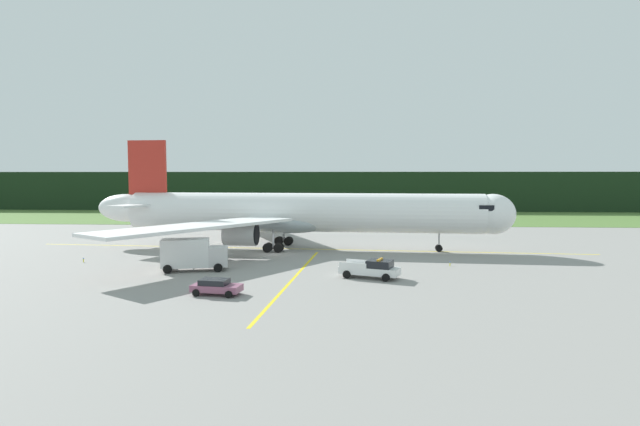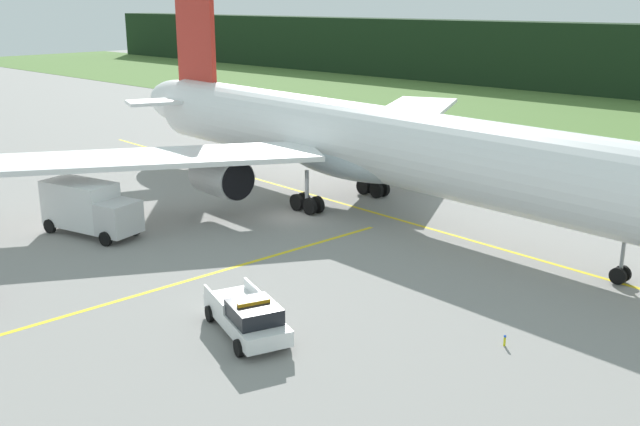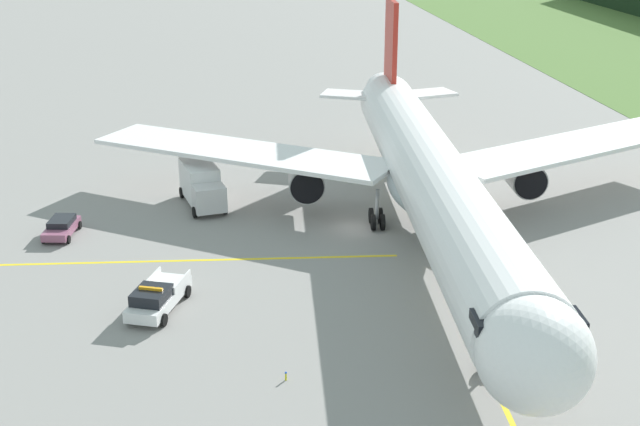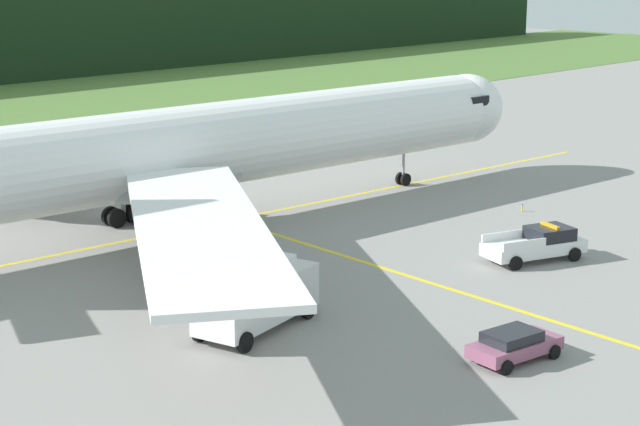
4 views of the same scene
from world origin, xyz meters
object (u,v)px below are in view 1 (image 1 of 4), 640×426
(catering_truck, at_px, (193,254))
(staff_car, at_px, (216,286))
(ops_pickup_truck, at_px, (372,269))
(airliner, at_px, (297,213))

(catering_truck, xyz_separation_m, staff_car, (5.20, -10.25, -1.06))
(ops_pickup_truck, xyz_separation_m, staff_car, (-13.10, -7.61, -0.21))
(staff_car, bearing_deg, airliner, 81.84)
(staff_car, bearing_deg, catering_truck, 116.92)
(airliner, xyz_separation_m, catering_truck, (-9.00, -16.24, -3.01))
(ops_pickup_truck, relative_size, catering_truck, 0.86)
(airliner, distance_m, staff_car, 27.07)
(catering_truck, bearing_deg, staff_car, -63.08)
(catering_truck, bearing_deg, airliner, 61.01)
(staff_car, bearing_deg, ops_pickup_truck, 30.16)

